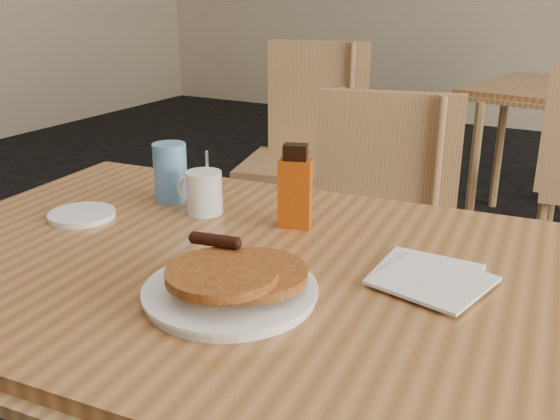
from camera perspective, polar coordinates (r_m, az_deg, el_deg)
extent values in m
cube|color=#A4693A|center=(1.12, -3.48, -5.55)|extent=(1.37, 0.97, 0.04)
cube|color=#A8894F|center=(1.13, -3.47, -6.24)|extent=(1.41, 1.02, 0.02)
cylinder|color=#A8894F|center=(3.10, 17.23, 2.96)|extent=(0.04, 0.04, 0.71)
cube|color=#A8894F|center=(1.79, 7.21, -5.46)|extent=(0.51, 0.51, 0.04)
cube|color=#A8894F|center=(1.87, 9.71, 3.69)|extent=(0.42, 0.14, 0.46)
cylinder|color=#A8894F|center=(1.83, -0.19, -13.04)|extent=(0.04, 0.04, 0.43)
cylinder|color=#A8894F|center=(2.00, 13.35, -10.60)|extent=(0.04, 0.04, 0.43)
cylinder|color=#A8894F|center=(2.65, 22.38, -3.63)|extent=(0.04, 0.04, 0.45)
cube|color=#A8894F|center=(2.68, 1.48, 4.01)|extent=(0.54, 0.54, 0.04)
cube|color=#A8894F|center=(2.80, 3.45, 10.23)|extent=(0.44, 0.15, 0.49)
cylinder|color=#A8894F|center=(2.70, -3.73, -1.51)|extent=(0.04, 0.04, 0.46)
cylinder|color=#A8894F|center=(2.84, 6.34, -0.45)|extent=(0.04, 0.04, 0.46)
cylinder|color=white|center=(0.99, -4.55, -7.55)|extent=(0.27, 0.27, 0.02)
cylinder|color=white|center=(0.98, -4.57, -7.19)|extent=(0.28, 0.28, 0.01)
cylinder|color=#9D5320|center=(1.00, -5.28, -6.08)|extent=(0.17, 0.17, 0.01)
cylinder|color=#9D5320|center=(0.97, -2.58, -5.84)|extent=(0.17, 0.17, 0.01)
cylinder|color=#9D5320|center=(0.94, -5.34, -5.80)|extent=(0.17, 0.17, 0.01)
cylinder|color=black|center=(1.01, -5.96, -2.78)|extent=(0.08, 0.03, 0.02)
cylinder|color=white|center=(1.34, -6.94, 1.60)|extent=(0.08, 0.08, 0.09)
torus|color=white|center=(1.36, -8.32, 1.85)|extent=(0.06, 0.01, 0.06)
cylinder|color=black|center=(1.33, -7.01, 3.18)|extent=(0.07, 0.07, 0.01)
cylinder|color=silver|center=(1.32, -6.61, 2.85)|extent=(0.03, 0.04, 0.13)
cube|color=maroon|center=(1.25, 1.39, 1.52)|extent=(0.07, 0.06, 0.14)
cube|color=black|center=(1.22, 1.43, 5.31)|extent=(0.05, 0.04, 0.03)
cube|color=silver|center=(1.09, 13.19, -5.72)|extent=(0.17, 0.17, 0.01)
cube|color=silver|center=(1.05, 13.81, -6.28)|extent=(0.20, 0.20, 0.01)
cylinder|color=#5894D0|center=(1.42, -9.99, 3.42)|extent=(0.08, 0.08, 0.13)
cylinder|color=white|center=(1.38, -17.66, -0.43)|extent=(0.17, 0.17, 0.01)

